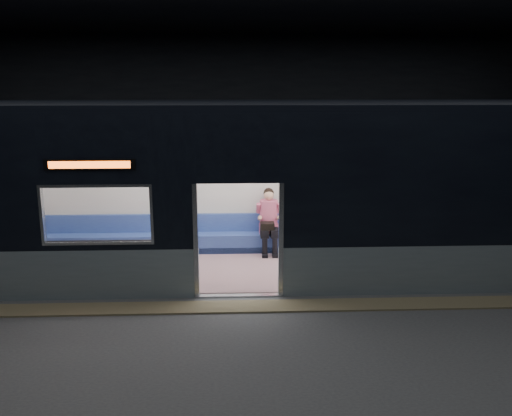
{
  "coord_description": "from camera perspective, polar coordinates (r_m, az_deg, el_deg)",
  "views": [
    {
      "loc": [
        -0.08,
        -7.99,
        3.7
      ],
      "look_at": [
        0.36,
        2.3,
        1.32
      ],
      "focal_mm": 38.0,
      "sensor_mm": 36.0,
      "label": 1
    }
  ],
  "objects": [
    {
      "name": "station_floor",
      "position": [
        8.81,
        -1.72,
        -11.87
      ],
      "size": [
        24.0,
        14.0,
        0.01
      ],
      "primitive_type": "cube",
      "color": "#47494C",
      "rests_on": "ground"
    },
    {
      "name": "station_envelope",
      "position": [
        7.99,
        -1.91,
        12.73
      ],
      "size": [
        24.0,
        14.0,
        5.0
      ],
      "color": "black",
      "rests_on": "station_floor"
    },
    {
      "name": "tactile_strip",
      "position": [
        9.3,
        -1.77,
        -10.34
      ],
      "size": [
        22.8,
        0.5,
        0.03
      ],
      "primitive_type": "cube",
      "color": "#8C7F59",
      "rests_on": "station_floor"
    },
    {
      "name": "metro_car",
      "position": [
        10.7,
        -1.98,
        3.0
      ],
      "size": [
        18.0,
        3.04,
        3.35
      ],
      "color": "gray",
      "rests_on": "station_floor"
    },
    {
      "name": "passenger",
      "position": [
        11.92,
        1.36,
        -0.99
      ],
      "size": [
        0.42,
        0.72,
        1.42
      ],
      "rotation": [
        0.0,
        0.0,
        0.04
      ],
      "color": "black",
      "rests_on": "metro_car"
    },
    {
      "name": "handbag",
      "position": [
        11.72,
        1.2,
        -1.89
      ],
      "size": [
        0.3,
        0.26,
        0.15
      ],
      "primitive_type": "cube",
      "rotation": [
        0.0,
        0.0,
        -0.01
      ],
      "color": "black",
      "rests_on": "passenger"
    },
    {
      "name": "transit_map",
      "position": [
        13.08,
        20.48,
        2.45
      ],
      "size": [
        1.06,
        0.03,
        0.69
      ],
      "primitive_type": "cube",
      "color": "white",
      "rests_on": "metro_car"
    }
  ]
}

